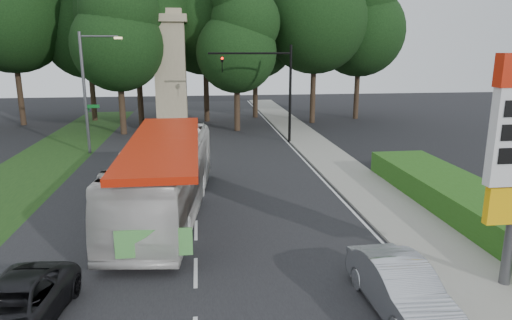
{
  "coord_description": "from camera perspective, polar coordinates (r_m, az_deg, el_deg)",
  "views": [
    {
      "loc": [
        0.27,
        -9.38,
        6.98
      ],
      "look_at": [
        2.67,
        9.86,
        2.2
      ],
      "focal_mm": 32.0,
      "sensor_mm": 36.0,
      "label": 1
    }
  ],
  "objects": [
    {
      "name": "road_surface",
      "position": [
        22.48,
        -7.48,
        -4.33
      ],
      "size": [
        14.0,
        80.0,
        0.02
      ],
      "primitive_type": "cube",
      "color": "black",
      "rests_on": "ground"
    },
    {
      "name": "sidewalk_right",
      "position": [
        23.93,
        13.35,
        -3.35
      ],
      "size": [
        3.0,
        80.0,
        0.12
      ],
      "primitive_type": "cube",
      "color": "gray",
      "rests_on": "ground"
    },
    {
      "name": "grass_verge_left",
      "position": [
        29.89,
        -25.98,
        -1.07
      ],
      "size": [
        5.0,
        50.0,
        0.02
      ],
      "primitive_type": "cube",
      "color": "#193814",
      "rests_on": "ground"
    },
    {
      "name": "hedge",
      "position": [
        21.65,
        24.61,
        -4.59
      ],
      "size": [
        3.0,
        14.0,
        1.2
      ],
      "primitive_type": "cube",
      "color": "#265316",
      "rests_on": "ground"
    },
    {
      "name": "traffic_signal_mast",
      "position": [
        33.89,
        2.11,
        9.93
      ],
      "size": [
        6.1,
        0.35,
        7.2
      ],
      "color": "black",
      "rests_on": "ground"
    },
    {
      "name": "streetlight_signs",
      "position": [
        32.31,
        -20.32,
        8.49
      ],
      "size": [
        2.75,
        0.98,
        8.0
      ],
      "color": "#59595E",
      "rests_on": "ground"
    },
    {
      "name": "monument",
      "position": [
        39.49,
        -10.61,
        10.89
      ],
      "size": [
        3.0,
        3.0,
        10.05
      ],
      "color": "tan",
      "rests_on": "ground"
    },
    {
      "name": "tree_west_near",
      "position": [
        47.6,
        -20.47,
        16.67
      ],
      "size": [
        8.4,
        8.4,
        16.5
      ],
      "color": "#2D2116",
      "rests_on": "ground"
    },
    {
      "name": "tree_center_right",
      "position": [
        44.57,
        -6.52,
        18.96
      ],
      "size": [
        9.24,
        9.24,
        18.15
      ],
      "color": "#2D2116",
      "rests_on": "ground"
    },
    {
      "name": "tree_east_near",
      "position": [
        46.81,
        -0.09,
        17.16
      ],
      "size": [
        8.12,
        8.12,
        15.95
      ],
      "color": "#2D2116",
      "rests_on": "ground"
    },
    {
      "name": "tree_far_east",
      "position": [
        47.2,
        12.97,
        17.61
      ],
      "size": [
        8.68,
        8.68,
        17.05
      ],
      "color": "#2D2116",
      "rests_on": "ground"
    },
    {
      "name": "tree_monument_left",
      "position": [
        38.92,
        -17.05,
        15.77
      ],
      "size": [
        7.28,
        7.28,
        14.3
      ],
      "color": "#2D2116",
      "rests_on": "ground"
    },
    {
      "name": "tree_monument_right",
      "position": [
        39.02,
        -2.47,
        15.35
      ],
      "size": [
        6.72,
        6.72,
        13.2
      ],
      "color": "#2D2116",
      "rests_on": "ground"
    },
    {
      "name": "transit_bus",
      "position": [
        19.76,
        -11.21,
        -2.1
      ],
      "size": [
        4.04,
        12.01,
        3.28
      ],
      "primitive_type": "imported",
      "rotation": [
        0.0,
        0.0,
        -0.11
      ],
      "color": "silver",
      "rests_on": "ground"
    },
    {
      "name": "sedan_silver",
      "position": [
        13.28,
        17.66,
        -14.99
      ],
      "size": [
        1.7,
        4.42,
        1.44
      ],
      "primitive_type": "imported",
      "rotation": [
        0.0,
        0.0,
        0.04
      ],
      "color": "#B8BAC0",
      "rests_on": "ground"
    },
    {
      "name": "suv_charcoal",
      "position": [
        13.47,
        -28.07,
        -16.08
      ],
      "size": [
        2.49,
        4.66,
        1.24
      ],
      "primitive_type": "imported",
      "rotation": [
        0.0,
        0.0,
        -0.1
      ],
      "color": "black",
      "rests_on": "ground"
    }
  ]
}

